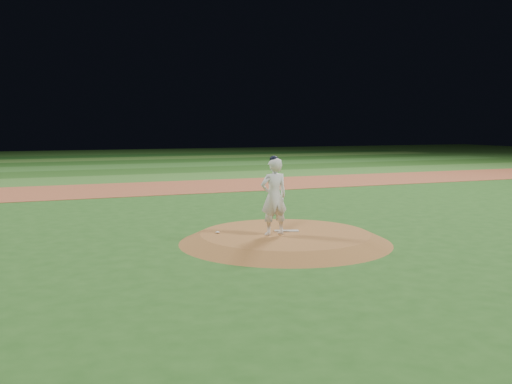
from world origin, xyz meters
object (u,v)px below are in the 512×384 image
at_px(pitching_rubber, 286,231).
at_px(pitcher_on_mound, 274,196).
at_px(pitchers_mound, 285,238).
at_px(rosin_bag, 217,232).

bearing_deg(pitching_rubber, pitcher_on_mound, -129.18).
xyz_separation_m(pitchers_mound, rosin_bag, (-1.65, 0.59, 0.15)).
height_order(rosin_bag, pitcher_on_mound, pitcher_on_mound).
height_order(pitching_rubber, rosin_bag, rosin_bag).
bearing_deg(pitcher_on_mound, rosin_bag, 150.82).
xyz_separation_m(rosin_bag, pitcher_on_mound, (1.27, -0.71, 0.96)).
relative_size(rosin_bag, pitcher_on_mound, 0.05).
relative_size(pitchers_mound, pitcher_on_mound, 2.73).
distance_m(pitchers_mound, rosin_bag, 1.76).
height_order(pitchers_mound, pitcher_on_mound, pitcher_on_mound).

